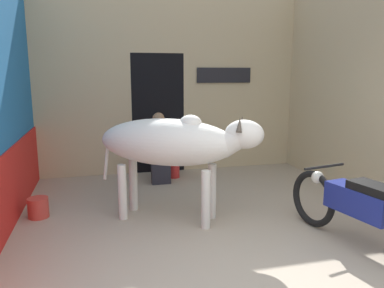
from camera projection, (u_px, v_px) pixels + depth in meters
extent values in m
cube|color=red|center=(10.00, 190.00, 4.47)|extent=(0.03, 4.27, 0.93)
cube|color=#C6B289|center=(170.00, 21.00, 6.75)|extent=(4.84, 0.18, 1.14)
cube|color=#C6B289|center=(84.00, 115.00, 6.67)|extent=(1.67, 0.18, 2.20)
cube|color=#C6B289|center=(237.00, 111.00, 7.38)|extent=(2.19, 0.18, 2.20)
cube|color=black|center=(155.00, 112.00, 7.34)|extent=(0.97, 0.90, 2.20)
cube|color=black|center=(224.00, 75.00, 7.07)|extent=(1.06, 0.03, 0.28)
cube|color=#C6B289|center=(369.00, 85.00, 5.44)|extent=(0.18, 4.27, 3.34)
ellipsoid|color=silver|center=(167.00, 142.00, 4.64)|extent=(1.83, 1.40, 0.59)
ellipsoid|color=silver|center=(190.00, 124.00, 4.51)|extent=(0.36, 0.35, 0.22)
cylinder|color=silver|center=(231.00, 141.00, 4.42)|extent=(0.47, 0.43, 0.39)
ellipsoid|color=silver|center=(244.00, 134.00, 4.36)|extent=(0.55, 0.48, 0.34)
cylinder|color=silver|center=(107.00, 156.00, 4.89)|extent=(0.14, 0.10, 0.64)
cylinder|color=silver|center=(212.00, 191.00, 4.78)|extent=(0.11, 0.11, 0.71)
cylinder|color=silver|center=(206.00, 200.00, 4.45)|extent=(0.11, 0.11, 0.71)
cylinder|color=silver|center=(134.00, 184.00, 5.06)|extent=(0.11, 0.11, 0.71)
cylinder|color=silver|center=(122.00, 192.00, 4.74)|extent=(0.11, 0.11, 0.71)
cone|color=#473D33|center=(242.00, 122.00, 4.46)|extent=(0.13, 0.16, 0.19)
cone|color=#473D33|center=(239.00, 125.00, 4.24)|extent=(0.13, 0.16, 0.19)
torus|color=black|center=(313.00, 199.00, 4.53)|extent=(0.21, 0.69, 0.69)
cube|color=navy|center=(360.00, 201.00, 3.89)|extent=(0.41, 0.78, 0.28)
cube|color=black|center=(379.00, 190.00, 3.68)|extent=(0.37, 0.63, 0.09)
cylinder|color=black|center=(324.00, 167.00, 4.32)|extent=(0.58, 0.14, 0.03)
sphere|color=silver|center=(318.00, 177.00, 4.43)|extent=(0.15, 0.15, 0.15)
cube|color=#282833|center=(161.00, 171.00, 6.29)|extent=(0.32, 0.14, 0.42)
cube|color=#282833|center=(160.00, 155.00, 6.33)|extent=(0.32, 0.32, 0.11)
cube|color=beige|center=(159.00, 140.00, 6.35)|extent=(0.45, 0.20, 0.51)
sphere|color=#937051|center=(159.00, 119.00, 6.28)|extent=(0.21, 0.21, 0.21)
cylinder|color=red|center=(174.00, 167.00, 6.67)|extent=(0.20, 0.20, 0.39)
cylinder|color=red|center=(174.00, 155.00, 6.63)|extent=(0.29, 0.29, 0.04)
cylinder|color=#C63D33|center=(38.00, 208.00, 4.83)|extent=(0.26, 0.26, 0.26)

